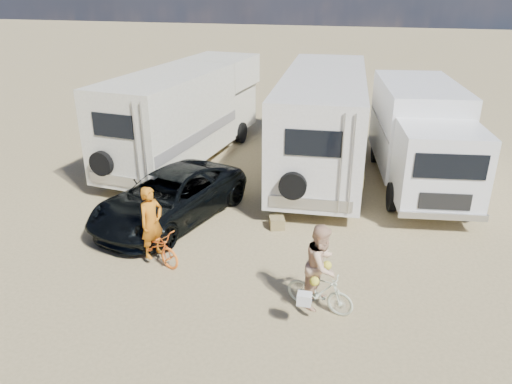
% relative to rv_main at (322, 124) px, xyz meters
% --- Properties ---
extents(ground, '(140.00, 140.00, 0.00)m').
position_rel_rv_main_xyz_m(ground, '(-0.13, -6.91, -1.80)').
color(ground, tan).
rests_on(ground, ground).
extents(rv_main, '(3.37, 9.56, 3.60)m').
position_rel_rv_main_xyz_m(rv_main, '(0.00, 0.00, 0.00)').
color(rv_main, white).
rests_on(rv_main, ground).
extents(rv_left, '(3.60, 9.37, 3.56)m').
position_rel_rv_main_xyz_m(rv_left, '(-5.28, 0.09, -0.02)').
color(rv_left, beige).
rests_on(rv_left, ground).
extents(box_truck, '(3.52, 7.65, 3.34)m').
position_rel_rv_main_xyz_m(box_truck, '(3.41, -0.52, -0.13)').
color(box_truck, white).
rests_on(box_truck, ground).
extents(dark_suv, '(3.82, 5.74, 1.46)m').
position_rel_rv_main_xyz_m(dark_suv, '(-3.81, -5.12, -1.07)').
color(dark_suv, black).
rests_on(dark_suv, ground).
extents(bike_man, '(1.83, 1.24, 0.91)m').
position_rel_rv_main_xyz_m(bike_man, '(-3.28, -7.42, -1.35)').
color(bike_man, orange).
rests_on(bike_man, ground).
extents(bike_woman, '(1.58, 0.81, 0.91)m').
position_rel_rv_main_xyz_m(bike_woman, '(1.04, -8.39, -1.34)').
color(bike_woman, beige).
rests_on(bike_woman, ground).
extents(rider_man, '(0.68, 0.80, 1.86)m').
position_rel_rv_main_xyz_m(rider_man, '(-3.28, -7.42, -0.87)').
color(rider_man, '#BF6813').
rests_on(rider_man, ground).
extents(rider_woman, '(0.92, 1.06, 1.86)m').
position_rel_rv_main_xyz_m(rider_woman, '(1.04, -8.39, -0.87)').
color(rider_woman, '#D6A885').
rests_on(rider_woman, ground).
extents(bike_parked, '(1.86, 1.82, 1.01)m').
position_rel_rv_main_xyz_m(bike_parked, '(4.21, -2.69, -1.29)').
color(bike_parked, '#292C29').
rests_on(bike_parked, ground).
extents(cooler, '(0.73, 0.65, 0.49)m').
position_rel_rv_main_xyz_m(cooler, '(-0.91, -3.47, -1.56)').
color(cooler, '#23588C').
rests_on(cooler, ground).
extents(crate, '(0.53, 0.53, 0.33)m').
position_rel_rv_main_xyz_m(crate, '(-0.62, -4.90, -1.64)').
color(crate, olive).
rests_on(crate, ground).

